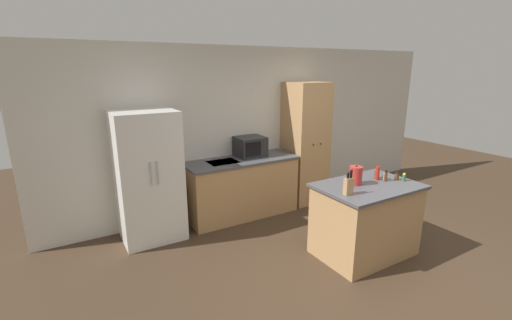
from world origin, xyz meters
TOP-DOWN VIEW (x-y plane):
  - ground_plane at (0.00, 0.00)m, footprint 14.00×14.00m
  - wall_back at (0.00, 2.33)m, footprint 7.20×0.06m
  - refrigerator at (-2.12, 1.96)m, footprint 0.80×0.70m
  - back_counter at (-0.71, 1.99)m, footprint 1.77×0.67m
  - pantry_cabinet at (0.54, 2.00)m, footprint 0.64×0.63m
  - kitchen_island at (0.05, 0.17)m, footprint 1.22×0.84m
  - microwave at (-0.49, 2.09)m, footprint 0.44×0.39m
  - knife_block at (-0.40, 0.05)m, footprint 0.10×0.06m
  - spice_bottle_tall_dark at (0.50, 0.12)m, footprint 0.05×0.05m
  - spice_bottle_short_red at (0.34, 0.29)m, footprint 0.06×0.06m
  - spice_bottle_amber_oil at (0.34, 0.15)m, footprint 0.04×0.04m
  - spice_bottle_green_herb at (0.37, 0.20)m, footprint 0.05×0.05m
  - spice_bottle_pale_salt at (0.28, 0.24)m, footprint 0.05×0.05m
  - spice_bottle_orange_cap at (0.54, 0.04)m, footprint 0.04×0.04m
  - kettle at (-0.07, 0.26)m, footprint 0.15×0.15m

SIDE VIEW (x-z plane):
  - ground_plane at x=0.00m, z-range 0.00..0.00m
  - kitchen_island at x=0.05m, z-range 0.00..0.92m
  - back_counter at x=-0.71m, z-range 0.00..0.92m
  - refrigerator at x=-2.12m, z-range 0.00..1.75m
  - spice_bottle_green_herb at x=0.37m, z-range 0.91..1.00m
  - spice_bottle_orange_cap at x=0.54m, z-range 0.91..1.01m
  - spice_bottle_tall_dark at x=0.50m, z-range 0.91..1.01m
  - spice_bottle_short_red at x=0.34m, z-range 0.91..1.02m
  - spice_bottle_amber_oil at x=0.34m, z-range 0.91..1.05m
  - spice_bottle_pale_salt at x=0.28m, z-range 0.91..1.08m
  - knife_block at x=-0.40m, z-range 0.88..1.16m
  - pantry_cabinet at x=0.54m, z-range 0.00..2.05m
  - kettle at x=-0.07m, z-range 0.90..1.15m
  - microwave at x=-0.49m, z-range 0.92..1.22m
  - wall_back at x=0.00m, z-range 0.00..2.60m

